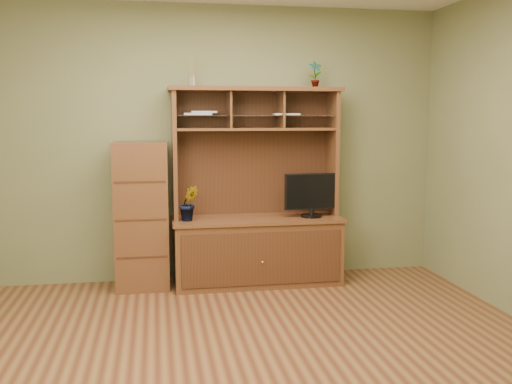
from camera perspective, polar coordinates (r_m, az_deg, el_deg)
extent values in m
cube|color=#502817|center=(4.04, -0.63, -16.21)|extent=(4.50, 4.00, 0.02)
cube|color=#63683D|center=(5.70, -3.96, 4.81)|extent=(4.50, 0.02, 2.70)
cube|color=#63683D|center=(1.77, 9.99, -1.28)|extent=(4.50, 0.02, 2.70)
cube|color=#4F2816|center=(5.60, 0.11, -5.99)|extent=(1.60, 0.55, 0.62)
cube|color=#351C0E|center=(5.33, 0.64, -6.68)|extent=(1.50, 0.01, 0.50)
sphere|color=silver|center=(5.32, 0.67, -7.04)|extent=(0.02, 0.02, 0.02)
cube|color=#4F2816|center=(5.53, 0.11, -2.71)|extent=(1.64, 0.59, 0.03)
cube|color=#4F2816|center=(5.47, -8.16, 3.86)|extent=(0.04, 0.35, 1.25)
cube|color=#4F2816|center=(5.74, 7.64, 4.03)|extent=(0.04, 0.35, 1.25)
cube|color=#351C0E|center=(5.71, -0.36, 4.08)|extent=(1.52, 0.02, 1.25)
cube|color=#4F2816|center=(5.55, -0.07, 10.23)|extent=(1.66, 0.40, 0.04)
cube|color=#4F2816|center=(5.54, -0.07, 6.31)|extent=(1.52, 0.32, 0.02)
cube|color=#4F2816|center=(5.50, -2.70, 8.23)|extent=(0.02, 0.31, 0.35)
cube|color=#4F2816|center=(5.59, 2.51, 8.22)|extent=(0.02, 0.31, 0.35)
cube|color=silver|center=(5.53, -0.05, 7.65)|extent=(1.50, 0.27, 0.01)
cylinder|color=black|center=(5.58, 5.57, -2.38)|extent=(0.21, 0.21, 0.02)
cylinder|color=black|center=(5.58, 5.57, -1.95)|extent=(0.04, 0.04, 0.07)
cube|color=black|center=(5.55, 5.60, 0.06)|extent=(0.54, 0.07, 0.35)
imported|color=#32571D|center=(5.37, -6.73, -1.12)|extent=(0.19, 0.15, 0.33)
imported|color=#355D20|center=(5.69, 5.91, 11.64)|extent=(0.14, 0.10, 0.26)
cylinder|color=silver|center=(5.48, -6.46, 10.97)|extent=(0.06, 0.06, 0.10)
cylinder|color=olive|center=(5.49, -6.49, 12.48)|extent=(0.04, 0.04, 0.19)
cube|color=#AFB0B4|center=(5.47, -5.88, 7.76)|extent=(0.26, 0.20, 0.02)
cube|color=#AFB0B4|center=(5.48, -5.14, 7.98)|extent=(0.26, 0.22, 0.02)
cube|color=#AFB0B4|center=(5.60, 3.00, 7.77)|extent=(0.26, 0.21, 0.02)
cube|color=#4F2816|center=(5.49, -11.37, -2.32)|extent=(0.50, 0.45, 1.39)
cube|color=#351C0E|center=(5.34, -11.33, -6.40)|extent=(0.46, 0.01, 0.02)
cube|color=#351C0E|center=(5.27, -11.43, -2.73)|extent=(0.46, 0.01, 0.01)
cube|color=#351C0E|center=(5.22, -11.53, 1.02)|extent=(0.46, 0.01, 0.02)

